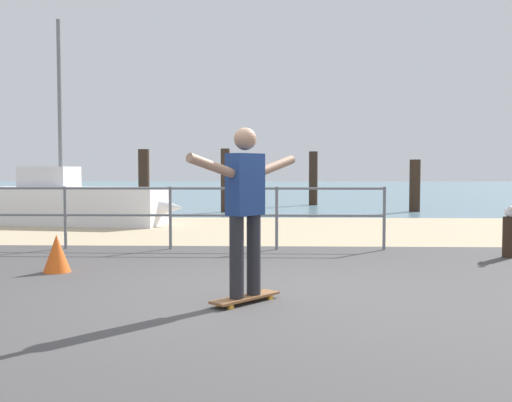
% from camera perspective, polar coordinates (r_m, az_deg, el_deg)
% --- Properties ---
extents(ground_plane, '(24.00, 10.00, 0.04)m').
position_cam_1_polar(ground_plane, '(5.20, -0.70, -11.75)').
color(ground_plane, '#474444').
rests_on(ground_plane, ground).
extents(beach_strip, '(24.00, 6.00, 0.04)m').
position_cam_1_polar(beach_strip, '(13.09, 0.84, -2.77)').
color(beach_strip, tan).
rests_on(beach_strip, ground).
extents(sea_surface, '(72.00, 50.00, 0.04)m').
position_cam_1_polar(sea_surface, '(41.04, 1.50, 1.19)').
color(sea_surface, slate).
rests_on(sea_surface, ground).
extents(railing_fence, '(8.79, 0.05, 1.05)m').
position_cam_1_polar(railing_fence, '(9.98, -13.21, -0.64)').
color(railing_fence, slate).
rests_on(railing_fence, ground).
extents(sailboat, '(5.05, 2.02, 4.88)m').
position_cam_1_polar(sailboat, '(14.73, -16.69, -0.22)').
color(sailboat, silver).
rests_on(sailboat, ground).
extents(skateboard, '(0.68, 0.73, 0.08)m').
position_cam_1_polar(skateboard, '(5.87, -1.04, -9.33)').
color(skateboard, brown).
rests_on(skateboard, ground).
extents(skateboarder, '(1.02, 1.15, 1.65)m').
position_cam_1_polar(skateboarder, '(5.75, -1.05, -0.04)').
color(skateboarder, '#26262B').
rests_on(skateboarder, skateboard).
extents(bollard_short, '(0.18, 0.18, 0.63)m').
position_cam_1_polar(bollard_short, '(9.57, 23.20, -3.28)').
color(bollard_short, '#332319').
rests_on(bollard_short, ground).
extents(seagull, '(0.23, 0.48, 0.18)m').
position_cam_1_polar(seagull, '(9.52, 23.26, -0.96)').
color(seagull, white).
rests_on(seagull, bollard_short).
extents(groyne_post_0, '(0.38, 0.38, 2.02)m').
position_cam_1_polar(groyne_post_0, '(20.55, -10.77, 2.11)').
color(groyne_post_0, '#332319').
rests_on(groyne_post_0, ground).
extents(groyne_post_1, '(0.28, 0.28, 1.97)m').
position_cam_1_polar(groyne_post_1, '(18.23, -2.98, 1.97)').
color(groyne_post_1, '#332319').
rests_on(groyne_post_1, ground).
extents(groyne_post_2, '(0.32, 0.32, 2.00)m').
position_cam_1_polar(groyne_post_2, '(21.92, 5.55, 2.17)').
color(groyne_post_2, '#332319').
rests_on(groyne_post_2, ground).
extents(groyne_post_3, '(0.33, 0.33, 1.64)m').
position_cam_1_polar(groyne_post_3, '(19.07, 15.08, 1.42)').
color(groyne_post_3, '#332319').
rests_on(groyne_post_3, ground).
extents(traffic_cone, '(0.36, 0.36, 0.50)m').
position_cam_1_polar(traffic_cone, '(7.97, -18.67, -4.88)').
color(traffic_cone, '#E55919').
rests_on(traffic_cone, ground).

